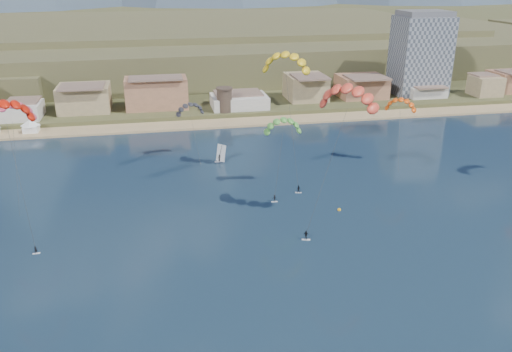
{
  "coord_description": "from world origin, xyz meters",
  "views": [
    {
      "loc": [
        -18.86,
        -63.28,
        48.67
      ],
      "look_at": [
        0.0,
        32.0,
        10.0
      ],
      "focal_mm": 36.52,
      "sensor_mm": 36.0,
      "label": 1
    }
  ],
  "objects_px": {
    "apartment_tower": "(420,54)",
    "kitesurfer_yellow": "(286,59)",
    "kitesurfer_red": "(4,108)",
    "windsurfer": "(220,156)",
    "watchtower": "(224,99)",
    "kitesurfer_orange": "(348,93)",
    "kitesurfer_green": "(283,124)",
    "buoy": "(339,210)"
  },
  "relations": [
    {
      "from": "apartment_tower",
      "to": "kitesurfer_yellow",
      "type": "relative_size",
      "value": 0.99
    },
    {
      "from": "kitesurfer_red",
      "to": "windsurfer",
      "type": "relative_size",
      "value": 5.94
    },
    {
      "from": "watchtower",
      "to": "kitesurfer_orange",
      "type": "relative_size",
      "value": 0.28
    },
    {
      "from": "apartment_tower",
      "to": "kitesurfer_green",
      "type": "xyz_separation_m",
      "value": [
        -75.33,
        -79.14,
        -2.21
      ]
    },
    {
      "from": "kitesurfer_green",
      "to": "buoy",
      "type": "distance_m",
      "value": 23.69
    },
    {
      "from": "watchtower",
      "to": "kitesurfer_orange",
      "type": "xyz_separation_m",
      "value": [
        12.73,
        -83.94,
        20.21
      ]
    },
    {
      "from": "kitesurfer_orange",
      "to": "buoy",
      "type": "xyz_separation_m",
      "value": [
        0.97,
        3.31,
        -26.44
      ]
    },
    {
      "from": "kitesurfer_yellow",
      "to": "kitesurfer_green",
      "type": "bearing_deg",
      "value": -106.93
    },
    {
      "from": "apartment_tower",
      "to": "kitesurfer_green",
      "type": "relative_size",
      "value": 1.73
    },
    {
      "from": "kitesurfer_red",
      "to": "kitesurfer_orange",
      "type": "xyz_separation_m",
      "value": [
        63.55,
        -5.61,
        1.31
      ]
    },
    {
      "from": "apartment_tower",
      "to": "kitesurfer_orange",
      "type": "distance_m",
      "value": 119.14
    },
    {
      "from": "kitesurfer_yellow",
      "to": "kitesurfer_green",
      "type": "relative_size",
      "value": 1.75
    },
    {
      "from": "kitesurfer_yellow",
      "to": "apartment_tower",
      "type": "bearing_deg",
      "value": 44.2
    },
    {
      "from": "apartment_tower",
      "to": "watchtower",
      "type": "distance_m",
      "value": 82.02
    },
    {
      "from": "apartment_tower",
      "to": "watchtower",
      "type": "xyz_separation_m",
      "value": [
        -80.0,
        -14.0,
        -11.45
      ]
    },
    {
      "from": "windsurfer",
      "to": "kitesurfer_red",
      "type": "bearing_deg",
      "value": -142.41
    },
    {
      "from": "kitesurfer_red",
      "to": "apartment_tower",
      "type": "bearing_deg",
      "value": 35.21
    },
    {
      "from": "apartment_tower",
      "to": "kitesurfer_green",
      "type": "height_order",
      "value": "apartment_tower"
    },
    {
      "from": "watchtower",
      "to": "kitesurfer_yellow",
      "type": "distance_m",
      "value": 61.51
    },
    {
      "from": "windsurfer",
      "to": "buoy",
      "type": "distance_m",
      "value": 41.49
    },
    {
      "from": "kitesurfer_orange",
      "to": "windsurfer",
      "type": "bearing_deg",
      "value": 117.59
    },
    {
      "from": "kitesurfer_yellow",
      "to": "kitesurfer_orange",
      "type": "height_order",
      "value": "kitesurfer_yellow"
    },
    {
      "from": "kitesurfer_yellow",
      "to": "buoy",
      "type": "distance_m",
      "value": 37.88
    },
    {
      "from": "watchtower",
      "to": "windsurfer",
      "type": "relative_size",
      "value": 1.82
    },
    {
      "from": "apartment_tower",
      "to": "kitesurfer_orange",
      "type": "relative_size",
      "value": 1.06
    },
    {
      "from": "kitesurfer_yellow",
      "to": "kitesurfer_orange",
      "type": "xyz_separation_m",
      "value": [
        5.53,
        -27.14,
        -2.28
      ]
    },
    {
      "from": "kitesurfer_yellow",
      "to": "watchtower",
      "type": "bearing_deg",
      "value": 97.23
    },
    {
      "from": "watchtower",
      "to": "kitesurfer_green",
      "type": "xyz_separation_m",
      "value": [
        4.67,
        -65.14,
        9.24
      ]
    },
    {
      "from": "apartment_tower",
      "to": "windsurfer",
      "type": "bearing_deg",
      "value": -146.02
    },
    {
      "from": "kitesurfer_red",
      "to": "kitesurfer_orange",
      "type": "relative_size",
      "value": 0.93
    },
    {
      "from": "kitesurfer_orange",
      "to": "kitesurfer_green",
      "type": "bearing_deg",
      "value": 113.22
    },
    {
      "from": "windsurfer",
      "to": "apartment_tower",
      "type": "bearing_deg",
      "value": 33.98
    },
    {
      "from": "kitesurfer_orange",
      "to": "kitesurfer_green",
      "type": "relative_size",
      "value": 1.63
    },
    {
      "from": "windsurfer",
      "to": "watchtower",
      "type": "bearing_deg",
      "value": 80.43
    },
    {
      "from": "watchtower",
      "to": "kitesurfer_orange",
      "type": "height_order",
      "value": "kitesurfer_orange"
    },
    {
      "from": "buoy",
      "to": "apartment_tower",
      "type": "bearing_deg",
      "value": 54.98
    },
    {
      "from": "buoy",
      "to": "kitesurfer_red",
      "type": "bearing_deg",
      "value": 177.96
    },
    {
      "from": "kitesurfer_orange",
      "to": "apartment_tower",
      "type": "bearing_deg",
      "value": 55.52
    },
    {
      "from": "kitesurfer_red",
      "to": "kitesurfer_yellow",
      "type": "relative_size",
      "value": 0.87
    },
    {
      "from": "kitesurfer_green",
      "to": "kitesurfer_red",
      "type": "bearing_deg",
      "value": -166.63
    },
    {
      "from": "kitesurfer_orange",
      "to": "buoy",
      "type": "height_order",
      "value": "kitesurfer_orange"
    },
    {
      "from": "apartment_tower",
      "to": "kitesurfer_orange",
      "type": "height_order",
      "value": "apartment_tower"
    }
  ]
}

